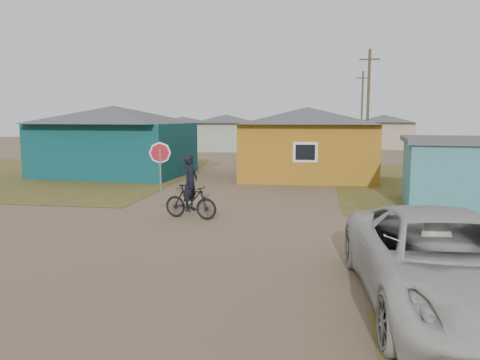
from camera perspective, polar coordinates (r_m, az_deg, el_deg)
name	(u,v)px	position (r m, az deg, el deg)	size (l,w,h in m)	color
ground	(201,241)	(12.91, -4.81, -7.45)	(120.00, 120.00, 0.00)	brown
grass_nw	(26,174)	(30.53, -24.68, 0.68)	(20.00, 18.00, 0.00)	brown
house_teal	(115,140)	(28.11, -14.98, 4.77)	(8.93, 7.08, 4.00)	#0A373C
house_yellow	(307,142)	(26.11, 8.16, 4.64)	(7.72, 6.76, 3.90)	#A16A18
house_pale_west	(226,132)	(46.98, -1.72, 5.87)	(7.04, 6.15, 3.60)	#96A38C
house_beige_east	(383,131)	(52.54, 17.09, 5.73)	(6.95, 6.05, 3.60)	tan
house_pale_north	(183,129)	(60.55, -6.99, 6.13)	(6.28, 5.81, 3.40)	#96A38C
utility_pole_near	(368,106)	(34.24, 15.34, 8.73)	(1.40, 0.20, 8.00)	#493F2C
utility_pole_far	(362,109)	(50.27, 14.64, 8.35)	(1.40, 0.20, 8.00)	#493F2C
stop_sign	(160,159)	(17.50, -9.71, 2.49)	(0.80, 0.14, 2.46)	gray
cyclist	(191,195)	(15.60, -6.05, -1.89)	(1.96, 0.93, 2.14)	black
vehicle	(445,262)	(9.02, 23.68, -9.19)	(2.81, 6.09, 1.69)	#B9B9B5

